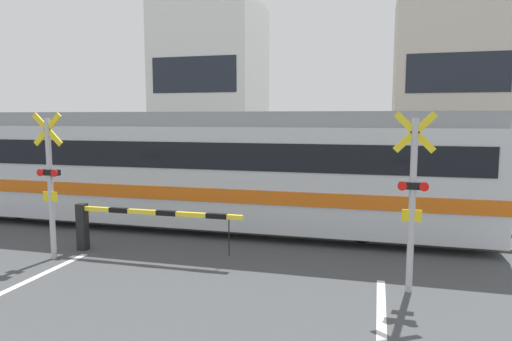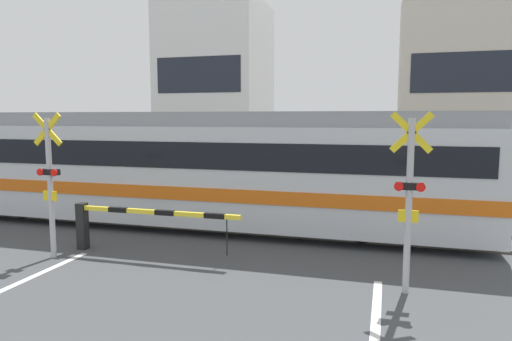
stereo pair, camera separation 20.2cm
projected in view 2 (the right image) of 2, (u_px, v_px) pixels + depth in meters
rail_track_near at (253, 233)px, 11.42m from camera, size 50.00×0.10×0.08m
rail_track_far at (268, 221)px, 12.79m from camera, size 50.00×0.10×0.08m
commuter_train at (184, 164)px, 12.52m from camera, size 15.64×2.93×3.07m
crossing_barrier_near at (122, 219)px, 9.86m from camera, size 3.81×0.20×1.04m
crossing_barrier_far at (358, 187)px, 14.49m from camera, size 3.81×0.20×1.04m
crossing_signal_left at (50, 179)px, 9.40m from camera, size 0.68×0.15×3.03m
crossing_signal_right at (409, 195)px, 7.47m from camera, size 0.68×0.15×3.03m
pedestrian at (311, 167)px, 17.92m from camera, size 0.38×0.22×1.72m
building_left_of_street at (216, 87)px, 26.45m from camera, size 5.59×5.34×9.36m
building_right_of_street at (454, 86)px, 22.96m from camera, size 5.31×5.34×8.98m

